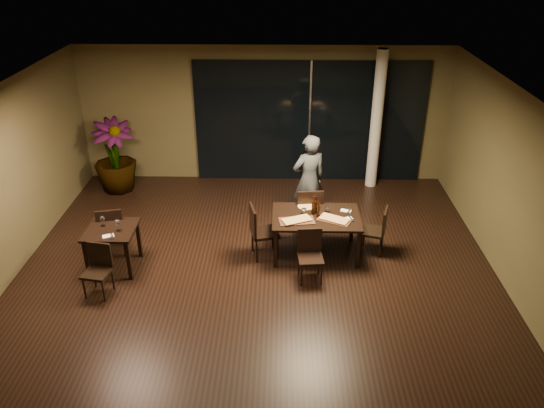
{
  "coord_description": "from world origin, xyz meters",
  "views": [
    {
      "loc": [
        0.4,
        -7.15,
        5.14
      ],
      "look_at": [
        0.25,
        0.66,
        1.05
      ],
      "focal_mm": 35.0,
      "sensor_mm": 36.0,
      "label": 1
    }
  ],
  "objects_px": {
    "bottle_b": "(319,209)",
    "chair_main_left": "(260,229)",
    "chair_side_near": "(98,266)",
    "diner": "(309,180)",
    "main_table": "(316,220)",
    "bottle_a": "(314,205)",
    "chair_main_near": "(310,252)",
    "chair_side_far": "(112,229)",
    "potted_plant": "(115,156)",
    "bottle_c": "(316,205)",
    "chair_main_right": "(378,228)",
    "chair_main_far": "(309,210)",
    "side_table": "(112,235)"
  },
  "relations": [
    {
      "from": "bottle_b",
      "to": "chair_main_left",
      "type": "bearing_deg",
      "value": -175.14
    },
    {
      "from": "chair_side_near",
      "to": "diner",
      "type": "bearing_deg",
      "value": 44.81
    },
    {
      "from": "chair_main_left",
      "to": "diner",
      "type": "bearing_deg",
      "value": -48.89
    },
    {
      "from": "main_table",
      "to": "bottle_a",
      "type": "xyz_separation_m",
      "value": [
        -0.04,
        0.09,
        0.24
      ]
    },
    {
      "from": "chair_main_near",
      "to": "chair_side_far",
      "type": "height_order",
      "value": "chair_side_far"
    },
    {
      "from": "potted_plant",
      "to": "bottle_c",
      "type": "relative_size",
      "value": 5.3
    },
    {
      "from": "chair_side_far",
      "to": "diner",
      "type": "xyz_separation_m",
      "value": [
        3.44,
        1.25,
        0.37
      ]
    },
    {
      "from": "chair_main_near",
      "to": "chair_side_far",
      "type": "distance_m",
      "value": 3.45
    },
    {
      "from": "chair_main_right",
      "to": "bottle_b",
      "type": "distance_m",
      "value": 1.13
    },
    {
      "from": "chair_side_far",
      "to": "chair_main_right",
      "type": "bearing_deg",
      "value": 168.88
    },
    {
      "from": "chair_main_right",
      "to": "bottle_c",
      "type": "relative_size",
      "value": 2.91
    },
    {
      "from": "chair_side_near",
      "to": "chair_main_left",
      "type": "bearing_deg",
      "value": 33.55
    },
    {
      "from": "potted_plant",
      "to": "bottle_b",
      "type": "relative_size",
      "value": 5.6
    },
    {
      "from": "bottle_a",
      "to": "bottle_c",
      "type": "relative_size",
      "value": 1.12
    },
    {
      "from": "bottle_c",
      "to": "chair_side_near",
      "type": "bearing_deg",
      "value": -158.98
    },
    {
      "from": "chair_main_far",
      "to": "bottle_b",
      "type": "relative_size",
      "value": 3.56
    },
    {
      "from": "bottle_c",
      "to": "chair_main_far",
      "type": "bearing_deg",
      "value": 103.01
    },
    {
      "from": "chair_main_left",
      "to": "bottle_c",
      "type": "xyz_separation_m",
      "value": [
        0.97,
        0.25,
        0.35
      ]
    },
    {
      "from": "chair_main_right",
      "to": "potted_plant",
      "type": "xyz_separation_m",
      "value": [
        -5.27,
        2.44,
        0.31
      ]
    },
    {
      "from": "chair_main_far",
      "to": "chair_side_near",
      "type": "bearing_deg",
      "value": 21.24
    },
    {
      "from": "main_table",
      "to": "side_table",
      "type": "relative_size",
      "value": 1.88
    },
    {
      "from": "potted_plant",
      "to": "side_table",
      "type": "bearing_deg",
      "value": -75.37
    },
    {
      "from": "chair_main_far",
      "to": "bottle_a",
      "type": "xyz_separation_m",
      "value": [
        0.05,
        -0.47,
        0.36
      ]
    },
    {
      "from": "chair_main_left",
      "to": "bottle_a",
      "type": "distance_m",
      "value": 1.01
    },
    {
      "from": "chair_main_far",
      "to": "chair_side_far",
      "type": "xyz_separation_m",
      "value": [
        -3.43,
        -0.67,
        -0.04
      ]
    },
    {
      "from": "main_table",
      "to": "chair_main_far",
      "type": "xyz_separation_m",
      "value": [
        -0.09,
        0.56,
        -0.11
      ]
    },
    {
      "from": "diner",
      "to": "bottle_b",
      "type": "bearing_deg",
      "value": 73.93
    },
    {
      "from": "chair_side_far",
      "to": "bottle_a",
      "type": "xyz_separation_m",
      "value": [
        3.49,
        0.2,
        0.39
      ]
    },
    {
      "from": "bottle_b",
      "to": "chair_main_far",
      "type": "bearing_deg",
      "value": 102.76
    },
    {
      "from": "bottle_c",
      "to": "chair_main_right",
      "type": "bearing_deg",
      "value": -4.47
    },
    {
      "from": "chair_main_left",
      "to": "potted_plant",
      "type": "xyz_separation_m",
      "value": [
        -3.22,
        2.6,
        0.25
      ]
    },
    {
      "from": "chair_main_near",
      "to": "bottle_c",
      "type": "distance_m",
      "value": 0.97
    },
    {
      "from": "bottle_a",
      "to": "bottle_c",
      "type": "xyz_separation_m",
      "value": [
        0.04,
        0.06,
        -0.02
      ]
    },
    {
      "from": "chair_side_far",
      "to": "chair_side_near",
      "type": "height_order",
      "value": "chair_side_far"
    },
    {
      "from": "chair_main_far",
      "to": "potted_plant",
      "type": "xyz_separation_m",
      "value": [
        -4.09,
        1.94,
        0.23
      ]
    },
    {
      "from": "chair_side_near",
      "to": "diner",
      "type": "height_order",
      "value": "diner"
    },
    {
      "from": "chair_side_near",
      "to": "bottle_c",
      "type": "xyz_separation_m",
      "value": [
        3.43,
        1.32,
        0.43
      ]
    },
    {
      "from": "chair_side_far",
      "to": "potted_plant",
      "type": "distance_m",
      "value": 2.7
    },
    {
      "from": "chair_main_right",
      "to": "chair_side_near",
      "type": "bearing_deg",
      "value": -58.38
    },
    {
      "from": "chair_side_near",
      "to": "bottle_b",
      "type": "height_order",
      "value": "bottle_b"
    },
    {
      "from": "chair_main_far",
      "to": "bottle_b",
      "type": "distance_m",
      "value": 0.68
    },
    {
      "from": "side_table",
      "to": "diner",
      "type": "distance_m",
      "value": 3.71
    },
    {
      "from": "main_table",
      "to": "chair_side_near",
      "type": "xyz_separation_m",
      "value": [
        -3.43,
        -1.18,
        -0.21
      ]
    },
    {
      "from": "main_table",
      "to": "chair_main_near",
      "type": "height_order",
      "value": "chair_main_near"
    },
    {
      "from": "chair_side_near",
      "to": "potted_plant",
      "type": "relative_size",
      "value": 0.53
    },
    {
      "from": "chair_main_right",
      "to": "bottle_b",
      "type": "relative_size",
      "value": 3.07
    },
    {
      "from": "side_table",
      "to": "chair_side_far",
      "type": "relative_size",
      "value": 0.85
    },
    {
      "from": "chair_side_near",
      "to": "bottle_b",
      "type": "xyz_separation_m",
      "value": [
        3.47,
        1.16,
        0.42
      ]
    },
    {
      "from": "bottle_a",
      "to": "bottle_c",
      "type": "height_order",
      "value": "bottle_a"
    },
    {
      "from": "chair_main_far",
      "to": "diner",
      "type": "xyz_separation_m",
      "value": [
        0.01,
        0.59,
        0.34
      ]
    }
  ]
}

